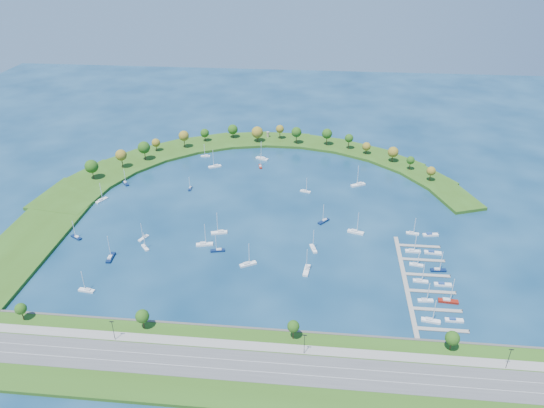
# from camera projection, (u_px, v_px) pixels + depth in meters

# --- Properties ---
(ground) EXTENTS (700.00, 700.00, 0.00)m
(ground) POSITION_uv_depth(u_px,v_px,m) (263.00, 213.00, 310.13)
(ground) COLOR #082846
(ground) RESTS_ON ground
(south_shoreline) EXTENTS (420.00, 43.10, 11.60)m
(south_shoreline) POSITION_uv_depth(u_px,v_px,m) (229.00, 364.00, 202.75)
(south_shoreline) COLOR #2E5115
(south_shoreline) RESTS_ON ground
(breakwater) EXTENTS (286.74, 247.64, 2.00)m
(breakwater) POSITION_uv_depth(u_px,v_px,m) (206.00, 174.00, 355.99)
(breakwater) COLOR #2E5115
(breakwater) RESTS_ON ground
(breakwater_trees) EXTENTS (237.59, 93.96, 14.51)m
(breakwater_trees) POSITION_uv_depth(u_px,v_px,m) (242.00, 143.00, 382.11)
(breakwater_trees) COLOR #382314
(breakwater_trees) RESTS_ON breakwater
(harbor_tower) EXTENTS (2.60, 2.60, 4.54)m
(harbor_tower) POSITION_uv_depth(u_px,v_px,m) (268.00, 134.00, 414.47)
(harbor_tower) COLOR gray
(harbor_tower) RESTS_ON breakwater
(dock_system) EXTENTS (24.28, 82.00, 1.60)m
(dock_system) POSITION_uv_depth(u_px,v_px,m) (420.00, 283.00, 249.59)
(dock_system) COLOR gray
(dock_system) RESTS_ON ground
(moored_boat_0) EXTENTS (9.62, 4.65, 13.62)m
(moored_boat_0) POSITION_uv_depth(u_px,v_px,m) (204.00, 244.00, 278.76)
(moored_boat_0) COLOR white
(moored_boat_0) RESTS_ON ground
(moored_boat_1) EXTENTS (7.67, 5.58, 11.18)m
(moored_boat_1) POSITION_uv_depth(u_px,v_px,m) (76.00, 237.00, 285.16)
(moored_boat_1) COLOR #0A1B43
(moored_boat_1) RESTS_ON ground
(moored_boat_2) EXTENTS (8.98, 6.59, 13.11)m
(moored_boat_2) POSITION_uv_depth(u_px,v_px,m) (248.00, 264.00, 262.48)
(moored_boat_2) COLOR white
(moored_boat_2) RESTS_ON ground
(moored_boat_3) EXTENTS (9.66, 4.91, 13.67)m
(moored_boat_3) POSITION_uv_depth(u_px,v_px,m) (219.00, 232.00, 289.40)
(moored_boat_3) COLOR white
(moored_boat_3) RESTS_ON ground
(moored_boat_4) EXTENTS (3.43, 7.17, 10.17)m
(moored_boat_4) POSITION_uv_depth(u_px,v_px,m) (260.00, 166.00, 368.80)
(moored_boat_4) COLOR maroon
(moored_boat_4) RESTS_ON ground
(moored_boat_5) EXTENTS (6.00, 8.82, 12.70)m
(moored_boat_5) POSITION_uv_depth(u_px,v_px,m) (102.00, 200.00, 323.23)
(moored_boat_5) COLOR white
(moored_boat_5) RESTS_ON ground
(moored_boat_6) EXTENTS (4.77, 7.32, 10.48)m
(moored_boat_6) POSITION_uv_depth(u_px,v_px,m) (144.00, 237.00, 284.53)
(moored_boat_6) COLOR white
(moored_boat_6) RESTS_ON ground
(moored_boat_7) EXTENTS (3.11, 9.38, 13.59)m
(moored_boat_7) POSITION_uv_depth(u_px,v_px,m) (111.00, 257.00, 267.59)
(moored_boat_7) COLOR #0A1B43
(moored_boat_7) RESTS_ON ground
(moored_boat_8) EXTENTS (3.81, 9.73, 13.92)m
(moored_boat_8) POSITION_uv_depth(u_px,v_px,m) (307.00, 270.00, 257.87)
(moored_boat_8) COLOR white
(moored_boat_8) RESTS_ON ground
(moored_boat_9) EXTENTS (9.55, 6.46, 13.75)m
(moored_boat_9) POSITION_uv_depth(u_px,v_px,m) (215.00, 166.00, 368.32)
(moored_boat_9) COLOR white
(moored_boat_9) RESTS_ON ground
(moored_boat_10) EXTENTS (10.32, 7.40, 15.00)m
(moored_boat_10) POSITION_uv_depth(u_px,v_px,m) (358.00, 184.00, 342.28)
(moored_boat_10) COLOR white
(moored_boat_10) RESTS_ON ground
(moored_boat_11) EXTENTS (4.58, 8.47, 12.00)m
(moored_boat_11) POSITION_uv_depth(u_px,v_px,m) (313.00, 248.00, 275.14)
(moored_boat_11) COLOR white
(moored_boat_11) RESTS_ON ground
(moored_boat_12) EXTENTS (10.06, 6.71, 14.45)m
(moored_boat_12) POSITION_uv_depth(u_px,v_px,m) (262.00, 158.00, 380.48)
(moored_boat_12) COLOR white
(moored_boat_12) RESTS_ON ground
(moored_boat_13) EXTENTS (8.13, 3.91, 11.52)m
(moored_boat_13) POSITION_uv_depth(u_px,v_px,m) (218.00, 250.00, 273.65)
(moored_boat_13) COLOR #0A1B43
(moored_boat_13) RESTS_ON ground
(moored_boat_14) EXTENTS (5.92, 6.53, 10.15)m
(moored_boat_14) POSITION_uv_depth(u_px,v_px,m) (145.00, 247.00, 276.18)
(moored_boat_14) COLOR white
(moored_boat_14) RESTS_ON ground
(moored_boat_15) EXTENTS (2.23, 6.54, 9.46)m
(moored_boat_15) POSITION_uv_depth(u_px,v_px,m) (190.00, 188.00, 338.00)
(moored_boat_15) COLOR #0A1B43
(moored_boat_15) RESTS_ON ground
(moored_boat_16) EXTENTS (7.10, 7.86, 12.21)m
(moored_boat_16) POSITION_uv_depth(u_px,v_px,m) (324.00, 221.00, 300.49)
(moored_boat_16) COLOR #0A1B43
(moored_boat_16) RESTS_ON ground
(moored_boat_17) EXTENTS (8.18, 3.22, 11.71)m
(moored_boat_17) POSITION_uv_depth(u_px,v_px,m) (87.00, 290.00, 243.80)
(moored_boat_17) COLOR white
(moored_boat_17) RESTS_ON ground
(moored_boat_18) EXTENTS (6.51, 7.33, 11.30)m
(moored_boat_18) POSITION_uv_depth(u_px,v_px,m) (126.00, 183.00, 344.42)
(moored_boat_18) COLOR #0A1B43
(moored_boat_18) RESTS_ON ground
(moored_boat_19) EXTENTS (7.33, 3.98, 10.38)m
(moored_boat_19) POSITION_uv_depth(u_px,v_px,m) (305.00, 191.00, 334.29)
(moored_boat_19) COLOR white
(moored_boat_19) RESTS_ON ground
(moored_boat_20) EXTENTS (7.11, 2.71, 10.20)m
(moored_boat_20) POSITION_uv_depth(u_px,v_px,m) (206.00, 156.00, 385.15)
(moored_boat_20) COLOR white
(moored_boat_20) RESTS_ON ground
(moored_boat_21) EXTENTS (9.69, 5.15, 13.72)m
(moored_boat_21) POSITION_uv_depth(u_px,v_px,m) (356.00, 232.00, 289.85)
(moored_boat_21) COLOR white
(moored_boat_21) RESTS_ON ground
(docked_boat_0) EXTENTS (8.60, 3.66, 12.24)m
(docked_boat_0) POSITION_uv_depth(u_px,v_px,m) (431.00, 320.00, 225.16)
(docked_boat_0) COLOR white
(docked_boat_0) RESTS_ON ground
(docked_boat_1) EXTENTS (8.07, 2.27, 1.65)m
(docked_boat_1) POSITION_uv_depth(u_px,v_px,m) (454.00, 320.00, 225.59)
(docked_boat_1) COLOR white
(docked_boat_1) RESTS_ON ground
(docked_boat_2) EXTENTS (7.36, 2.57, 10.63)m
(docked_boat_2) POSITION_uv_depth(u_px,v_px,m) (425.00, 300.00, 237.34)
(docked_boat_2) COLOR white
(docked_boat_2) RESTS_ON ground
(docked_boat_3) EXTENTS (9.43, 3.32, 13.60)m
(docked_boat_3) POSITION_uv_depth(u_px,v_px,m) (448.00, 300.00, 236.77)
(docked_boat_3) COLOR maroon
(docked_boat_3) RESTS_ON ground
(docked_boat_4) EXTENTS (7.52, 2.68, 10.84)m
(docked_boat_4) POSITION_uv_depth(u_px,v_px,m) (420.00, 280.00, 250.23)
(docked_boat_4) COLOR white
(docked_boat_4) RESTS_ON ground
(docked_boat_5) EXTENTS (8.44, 2.41, 1.72)m
(docked_boat_5) POSITION_uv_depth(u_px,v_px,m) (443.00, 284.00, 247.85)
(docked_boat_5) COLOR white
(docked_boat_5) RESTS_ON ground
(docked_boat_6) EXTENTS (7.32, 3.17, 10.42)m
(docked_boat_6) POSITION_uv_depth(u_px,v_px,m) (416.00, 264.00, 262.24)
(docked_boat_6) COLOR white
(docked_boat_6) RESTS_ON ground
(docked_boat_7) EXTENTS (8.12, 2.88, 11.71)m
(docked_boat_7) POSITION_uv_depth(u_px,v_px,m) (438.00, 270.00, 258.09)
(docked_boat_7) COLOR #0A1B43
(docked_boat_7) RESTS_ON ground
(docked_boat_8) EXTENTS (8.19, 2.31, 12.04)m
(docked_boat_8) POSITION_uv_depth(u_px,v_px,m) (413.00, 251.00, 273.04)
(docked_boat_8) COLOR white
(docked_boat_8) RESTS_ON ground
(docked_boat_9) EXTENTS (9.21, 3.25, 1.84)m
(docked_boat_9) POSITION_uv_depth(u_px,v_px,m) (433.00, 252.00, 271.90)
(docked_boat_9) COLOR white
(docked_boat_9) RESTS_ON ground
(docked_boat_10) EXTENTS (7.43, 3.17, 10.58)m
(docked_boat_10) POSITION_uv_depth(u_px,v_px,m) (412.00, 233.00, 288.85)
(docked_boat_10) COLOR white
(docked_boat_10) RESTS_ON ground
(docked_boat_11) EXTENTS (9.02, 3.78, 1.78)m
(docked_boat_11) POSITION_uv_depth(u_px,v_px,m) (430.00, 235.00, 287.54)
(docked_boat_11) COLOR white
(docked_boat_11) RESTS_ON ground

